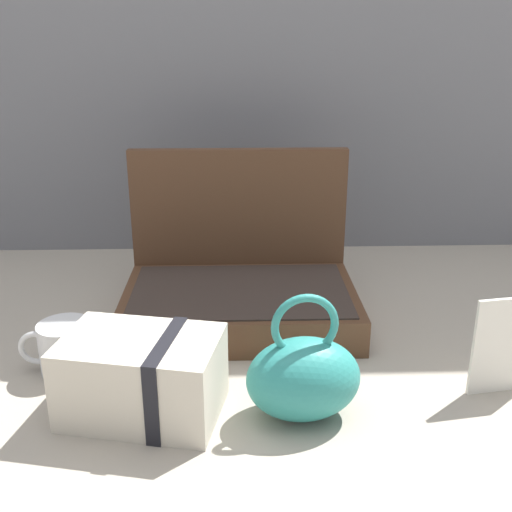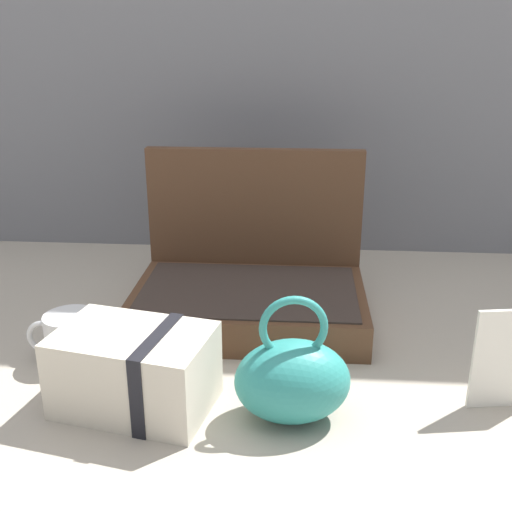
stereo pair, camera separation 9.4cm
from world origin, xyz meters
name	(u,v)px [view 1 (the left image)]	position (x,y,z in m)	size (l,w,h in m)	color
ground_plane	(270,357)	(0.00, 0.00, 0.00)	(6.00, 6.00, 0.00)	#9E9384
open_suitcase	(240,282)	(-0.05, 0.17, 0.07)	(0.43, 0.30, 0.30)	#4C301E
teal_pouch_handbag	(303,377)	(0.04, -0.17, 0.06)	(0.17, 0.13, 0.19)	teal
cream_toiletry_bag	(144,377)	(-0.19, -0.15, 0.06)	(0.24, 0.18, 0.12)	beige
coffee_mug	(65,347)	(-0.33, -0.03, 0.04)	(0.12, 0.09, 0.08)	silver
info_card_left	(503,346)	(0.34, -0.11, 0.08)	(0.10, 0.01, 0.15)	white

